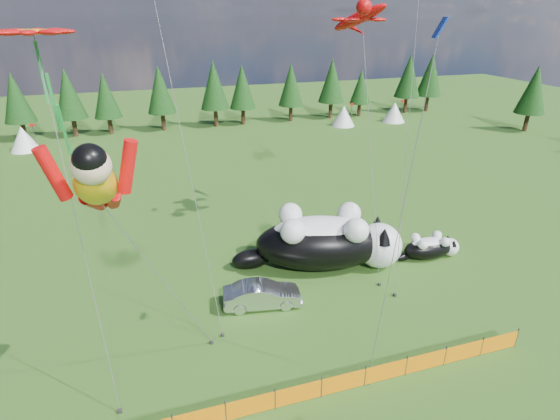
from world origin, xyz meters
name	(u,v)px	position (x,y,z in m)	size (l,w,h in m)	color
ground	(277,353)	(0.00, 0.00, 0.00)	(160.00, 160.00, 0.00)	#133609
safety_fence	(299,394)	(0.00, -3.00, 0.50)	(22.06, 0.06, 1.10)	#262626
tree_line	(177,99)	(0.00, 45.00, 4.00)	(90.00, 4.00, 8.00)	black
festival_tents	(268,121)	(11.00, 40.00, 1.40)	(50.00, 3.20, 2.80)	white
cat_large	(327,241)	(5.24, 6.47, 1.82)	(10.42, 5.67, 3.83)	black
cat_small	(431,247)	(12.13, 5.42, 0.76)	(4.46, 1.81, 1.61)	black
car	(262,295)	(0.32, 3.74, 0.70)	(1.47, 4.22, 1.39)	silver
superhero_kite	(96,184)	(-6.22, -1.92, 9.96)	(5.47, 5.73, 12.34)	#FFB50D
gecko_kite	(359,18)	(8.86, 11.41, 14.29)	(5.11, 11.30, 16.40)	red
flower_kite	(34,37)	(-7.87, 2.75, 13.85)	(3.56, 5.91, 14.49)	red
diamond_kite_a	(154,1)	(-3.49, 7.33, 15.09)	(1.78, 6.25, 16.87)	#0C31C0
diamond_kite_c	(434,57)	(4.56, -2.53, 13.32)	(1.76, 0.99, 14.87)	#0C31C0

